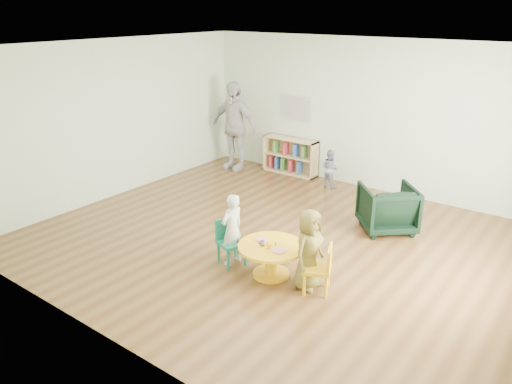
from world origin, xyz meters
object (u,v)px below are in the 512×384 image
Objects in this scene: activity_table at (271,255)px; kid_chair_left at (230,240)px; adult_caretaker at (234,126)px; kid_chair_right at (321,267)px; armchair at (387,208)px; child_left at (232,230)px; bookshelf at (291,156)px; child_right at (309,249)px; toddler at (330,168)px.

kid_chair_left reaches higher than activity_table.
kid_chair_right is at bearing -39.52° from adult_caretaker.
kid_chair_left is at bearing 18.18° from armchair.
adult_caretaker reaches higher than child_left.
adult_caretaker is (-3.91, 1.03, 0.57)m from armchair.
bookshelf is (-1.49, 3.79, 0.03)m from kid_chair_left.
armchair is 4.09m from adult_caretaker.
kid_chair_left is (-0.65, -0.05, 0.04)m from activity_table.
toddler is at bearing 24.94° from child_right.
child_right is (2.67, -3.69, 0.15)m from bookshelf.
activity_table is 0.65m from child_left.
armchair is 0.43× the size of adult_caretaker.
toddler is (-0.44, 3.49, -0.12)m from child_left.
adult_caretaker reaches higher than activity_table.
armchair is at bearing 153.66° from toddler.
kid_chair_left is 1.20m from child_right.
armchair is 1.07× the size of toddler.
adult_caretaker is at bearing 13.97° from toddler.
child_right is (1.18, 0.09, 0.18)m from kid_chair_left.
child_right reaches higher than toddler.
armchair is at bearing -15.33° from adult_caretaker.
child_left reaches higher than activity_table.
adult_caretaker is at bearing -121.02° from kid_chair_left.
activity_table is 2.32m from armchair.
toddler is (-1.69, 1.21, 0.01)m from armchair.
bookshelf is (-2.85, 3.70, 0.03)m from kid_chair_right.
activity_table is at bearing 31.68° from armchair.
toddler is (-1.58, 3.40, -0.14)m from child_right.
child_right is at bearing 4.69° from activity_table.
toddler is (1.09, -0.29, 0.01)m from bookshelf.
bookshelf is 4.08m from child_left.
kid_chair_left is 0.62× the size of child_left.
adult_caretaker is at bearing -134.52° from child_left.
kid_chair_left is 1.37m from kid_chair_right.
toddler is 0.40× the size of adult_caretaker.
toddler is at bearing -152.83° from kid_chair_left.
kid_chair_left is at bearing -52.13° from adult_caretaker.
activity_table is 0.57m from child_right.
toddler reaches higher than activity_table.
kid_chair_right is 5.17m from adult_caretaker.
child_left is at bearing -51.72° from adult_caretaker.
bookshelf is at bearing -70.92° from armchair.
activity_table is 3.61m from toddler.
armchair is (2.77, -1.50, 0.00)m from bookshelf.
child_right is at bearing 115.04° from kid_chair_left.
toddler is (-0.40, 3.50, 0.04)m from kid_chair_left.
adult_caretaker is at bearing -57.29° from armchair.
kid_chair_right is at bearing 126.76° from toddler.
child_left is (1.53, -3.78, 0.14)m from bookshelf.
bookshelf is at bearing 21.77° from adult_caretaker.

